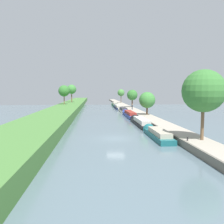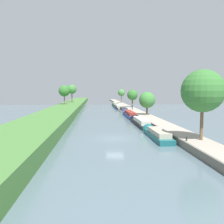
{
  "view_description": "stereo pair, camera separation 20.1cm",
  "coord_description": "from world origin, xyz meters",
  "px_view_note": "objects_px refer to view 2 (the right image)",
  "views": [
    {
      "loc": [
        -3.01,
        -32.44,
        6.68
      ],
      "look_at": [
        1.79,
        30.02,
        1.0
      ],
      "focal_mm": 37.64,
      "sensor_mm": 36.0,
      "label": 1
    },
    {
      "loc": [
        -2.81,
        -32.45,
        6.68
      ],
      "look_at": [
        1.79,
        30.02,
        1.0
      ],
      "focal_mm": 37.64,
      "sensor_mm": 36.0,
      "label": 2
    }
  ],
  "objects_px": {
    "narrowboat_teal": "(156,134)",
    "mooring_bollard_near": "(187,139)",
    "narrowboat_black": "(140,122)",
    "narrowboat_cream": "(123,110)",
    "narrowboat_blue": "(129,114)",
    "narrowboat_green": "(115,104)",
    "mooring_bollard_far": "(118,103)",
    "person_walking": "(132,107)",
    "narrowboat_navy": "(118,107)"
  },
  "relations": [
    {
      "from": "narrowboat_blue",
      "to": "narrowboat_teal",
      "type": "bearing_deg",
      "value": -90.3
    },
    {
      "from": "narrowboat_teal",
      "to": "narrowboat_cream",
      "type": "bearing_deg",
      "value": 89.68
    },
    {
      "from": "narrowboat_blue",
      "to": "person_walking",
      "type": "bearing_deg",
      "value": 77.32
    },
    {
      "from": "narrowboat_green",
      "to": "mooring_bollard_far",
      "type": "relative_size",
      "value": 29.12
    },
    {
      "from": "narrowboat_blue",
      "to": "narrowboat_cream",
      "type": "xyz_separation_m",
      "value": [
        0.09,
        14.55,
        -0.04
      ]
    },
    {
      "from": "narrowboat_blue",
      "to": "mooring_bollard_near",
      "type": "relative_size",
      "value": 34.13
    },
    {
      "from": "narrowboat_black",
      "to": "narrowboat_blue",
      "type": "height_order",
      "value": "narrowboat_blue"
    },
    {
      "from": "narrowboat_teal",
      "to": "narrowboat_green",
      "type": "bearing_deg",
      "value": 89.87
    },
    {
      "from": "narrowboat_teal",
      "to": "person_walking",
      "type": "xyz_separation_m",
      "value": [
        3.01,
        40.22,
        1.15
      ]
    },
    {
      "from": "narrowboat_cream",
      "to": "person_walking",
      "type": "xyz_separation_m",
      "value": [
        2.78,
        -1.81,
        1.11
      ]
    },
    {
      "from": "narrowboat_teal",
      "to": "narrowboat_black",
      "type": "xyz_separation_m",
      "value": [
        0.12,
        12.88,
        0.03
      ]
    },
    {
      "from": "narrowboat_teal",
      "to": "narrowboat_blue",
      "type": "distance_m",
      "value": 27.48
    },
    {
      "from": "narrowboat_cream",
      "to": "narrowboat_blue",
      "type": "bearing_deg",
      "value": -90.35
    },
    {
      "from": "narrowboat_navy",
      "to": "mooring_bollard_near",
      "type": "xyz_separation_m",
      "value": [
        1.96,
        -62.18,
        0.47
      ]
    },
    {
      "from": "narrowboat_black",
      "to": "mooring_bollard_near",
      "type": "relative_size",
      "value": 30.08
    },
    {
      "from": "narrowboat_green",
      "to": "person_walking",
      "type": "relative_size",
      "value": 7.89
    },
    {
      "from": "narrowboat_cream",
      "to": "mooring_bollard_near",
      "type": "xyz_separation_m",
      "value": [
        1.75,
        -48.18,
        0.46
      ]
    },
    {
      "from": "narrowboat_blue",
      "to": "mooring_bollard_far",
      "type": "height_order",
      "value": "narrowboat_blue"
    },
    {
      "from": "narrowboat_black",
      "to": "person_walking",
      "type": "distance_m",
      "value": 27.52
    },
    {
      "from": "narrowboat_black",
      "to": "narrowboat_cream",
      "type": "bearing_deg",
      "value": 89.77
    },
    {
      "from": "narrowboat_black",
      "to": "narrowboat_cream",
      "type": "height_order",
      "value": "narrowboat_cream"
    },
    {
      "from": "narrowboat_teal",
      "to": "narrowboat_blue",
      "type": "relative_size",
      "value": 0.69
    },
    {
      "from": "narrowboat_black",
      "to": "mooring_bollard_near",
      "type": "bearing_deg",
      "value": -84.4
    },
    {
      "from": "narrowboat_cream",
      "to": "narrowboat_green",
      "type": "relative_size",
      "value": 0.89
    },
    {
      "from": "narrowboat_green",
      "to": "narrowboat_cream",
      "type": "bearing_deg",
      "value": -89.86
    },
    {
      "from": "narrowboat_green",
      "to": "mooring_bollard_far",
      "type": "bearing_deg",
      "value": 73.28
    },
    {
      "from": "narrowboat_blue",
      "to": "narrowboat_navy",
      "type": "xyz_separation_m",
      "value": [
        -0.12,
        28.54,
        -0.05
      ]
    },
    {
      "from": "narrowboat_teal",
      "to": "mooring_bollard_far",
      "type": "xyz_separation_m",
      "value": [
        1.98,
        76.93,
        0.51
      ]
    },
    {
      "from": "narrowboat_black",
      "to": "narrowboat_blue",
      "type": "relative_size",
      "value": 0.88
    },
    {
      "from": "narrowboat_navy",
      "to": "narrowboat_green",
      "type": "bearing_deg",
      "value": 89.45
    },
    {
      "from": "narrowboat_black",
      "to": "mooring_bollard_near",
      "type": "xyz_separation_m",
      "value": [
        1.86,
        -19.03,
        0.47
      ]
    },
    {
      "from": "mooring_bollard_near",
      "to": "narrowboat_cream",
      "type": "bearing_deg",
      "value": 92.08
    },
    {
      "from": "narrowboat_black",
      "to": "mooring_bollard_far",
      "type": "xyz_separation_m",
      "value": [
        1.86,
        64.05,
        0.47
      ]
    },
    {
      "from": "narrowboat_cream",
      "to": "mooring_bollard_near",
      "type": "height_order",
      "value": "narrowboat_cream"
    },
    {
      "from": "narrowboat_green",
      "to": "mooring_bollard_near",
      "type": "height_order",
      "value": "narrowboat_green"
    },
    {
      "from": "mooring_bollard_near",
      "to": "mooring_bollard_far",
      "type": "height_order",
      "value": "same"
    },
    {
      "from": "narrowboat_teal",
      "to": "mooring_bollard_near",
      "type": "height_order",
      "value": "narrowboat_teal"
    },
    {
      "from": "mooring_bollard_far",
      "to": "mooring_bollard_near",
      "type": "bearing_deg",
      "value": -90.0
    },
    {
      "from": "narrowboat_black",
      "to": "mooring_bollard_near",
      "type": "height_order",
      "value": "narrowboat_black"
    },
    {
      "from": "narrowboat_cream",
      "to": "person_walking",
      "type": "height_order",
      "value": "person_walking"
    },
    {
      "from": "narrowboat_teal",
      "to": "mooring_bollard_far",
      "type": "bearing_deg",
      "value": 88.52
    },
    {
      "from": "narrowboat_black",
      "to": "narrowboat_teal",
      "type": "bearing_deg",
      "value": -90.52
    },
    {
      "from": "person_walking",
      "to": "narrowboat_blue",
      "type": "bearing_deg",
      "value": -102.68
    },
    {
      "from": "narrowboat_navy",
      "to": "narrowboat_green",
      "type": "height_order",
      "value": "narrowboat_green"
    },
    {
      "from": "narrowboat_blue",
      "to": "person_walking",
      "type": "distance_m",
      "value": 13.1
    },
    {
      "from": "narrowboat_black",
      "to": "narrowboat_cream",
      "type": "xyz_separation_m",
      "value": [
        0.12,
        29.15,
        0.01
      ]
    },
    {
      "from": "mooring_bollard_near",
      "to": "narrowboat_green",
      "type": "bearing_deg",
      "value": 91.35
    },
    {
      "from": "narrowboat_teal",
      "to": "mooring_bollard_near",
      "type": "bearing_deg",
      "value": -72.15
    },
    {
      "from": "person_walking",
      "to": "narrowboat_green",
      "type": "bearing_deg",
      "value": 95.31
    },
    {
      "from": "mooring_bollard_far",
      "to": "narrowboat_blue",
      "type": "bearing_deg",
      "value": -92.13
    }
  ]
}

